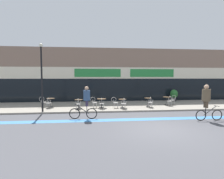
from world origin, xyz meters
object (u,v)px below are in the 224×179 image
bistro_table_0 (51,101)px  cyclist_1 (86,101)px  planter_pot (174,95)px  bistro_table_5 (166,99)px  cafe_chair_0_side (43,101)px  cafe_chair_2_side (94,102)px  lamp_post (42,72)px  cafe_chair_3_side (115,102)px  bistro_table_2 (101,101)px  cafe_chair_1_near (78,103)px  cyclist_0 (207,99)px  cafe_chair_0_near (49,102)px  cafe_chair_5_side (173,99)px  bistro_table_3 (122,102)px  cafe_chair_4_near (150,102)px  bistro_table_4 (148,100)px  cafe_chair_3_near (124,103)px  cafe_chair_2_near (102,103)px  cafe_chair_5_near (169,100)px  bistro_table_1 (79,102)px

bistro_table_0 → cyclist_1: 5.20m
bistro_table_0 → planter_pot: planter_pot is taller
bistro_table_5 → cafe_chair_0_side: bearing=-179.3°
cafe_chair_2_side → lamp_post: 4.63m
cafe_chair_2_side → cafe_chair_3_side: size_ratio=1.00×
cafe_chair_3_side → cafe_chair_0_side: bearing=175.2°
cyclist_1 → bistro_table_2: bearing=-104.4°
cafe_chair_0_side → cafe_chair_3_side: bearing=-16.5°
cafe_chair_0_side → cafe_chair_1_near: size_ratio=1.00×
cyclist_0 → cyclist_1: (-7.35, 1.19, -0.14)m
bistro_table_2 → cafe_chair_0_near: (-4.30, 0.10, -0.03)m
cafe_chair_0_near → cafe_chair_5_side: 10.95m
bistro_table_3 → cafe_chair_4_near: size_ratio=0.81×
bistro_table_2 → bistro_table_4: size_ratio=1.02×
bistro_table_0 → cafe_chair_4_near: 8.42m
lamp_post → cafe_chair_3_near: bearing=3.2°
bistro_table_3 → planter_pot: size_ratio=0.59×
cafe_chair_3_side → cyclist_0: size_ratio=0.41×
cafe_chair_2_near → planter_pot: (7.88, 3.92, 0.17)m
cafe_chair_2_near → cafe_chair_3_near: 1.76m
bistro_table_0 → cafe_chair_2_near: (4.29, -1.35, -0.02)m
bistro_table_2 → bistro_table_3: 1.75m
bistro_table_0 → cafe_chair_3_side: bearing=-10.0°
cafe_chair_5_near → cafe_chair_5_side: size_ratio=1.00×
bistro_table_5 → cyclist_0: 5.45m
cafe_chair_0_side → cafe_chair_3_side: 6.10m
bistro_table_1 → cafe_chair_1_near: 0.63m
bistro_table_1 → bistro_table_3: bistro_table_3 is taller
bistro_table_0 → bistro_table_2: bearing=-9.5°
bistro_table_1 → cafe_chair_0_near: 2.44m
cafe_chair_3_near → bistro_table_0: bearing=68.9°
bistro_table_0 → cafe_chair_5_near: (10.30, -0.51, -0.02)m
cafe_chair_5_near → cyclist_0: size_ratio=0.41×
cafe_chair_3_near → cafe_chair_5_side: same height
cafe_chair_1_near → planter_pot: bearing=-76.2°
bistro_table_0 → bistro_table_4: size_ratio=1.01×
bistro_table_4 → cafe_chair_2_side: 4.67m
cafe_chair_2_near → cafe_chair_5_side: bearing=-74.8°
cafe_chair_0_near → cafe_chair_2_near: 4.36m
bistro_table_0 → cafe_chair_5_side: bearing=0.7°
bistro_table_3 → cafe_chair_5_near: 4.30m
bistro_table_5 → bistro_table_3: bearing=-165.9°
bistro_table_4 → bistro_table_5: (1.95, 0.66, 0.00)m
cafe_chair_0_side → lamp_post: (0.51, -1.91, 2.38)m
cafe_chair_0_side → cafe_chair_2_side: size_ratio=1.00×
lamp_post → cyclist_1: (3.28, -2.17, -1.83)m
cafe_chair_2_near → cafe_chair_4_near: same height
cafe_chair_0_side → cafe_chair_2_near: bearing=-22.9°
cafe_chair_4_near → cyclist_1: (-5.17, -2.92, 0.55)m
bistro_table_5 → cafe_chair_2_side: size_ratio=0.83×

